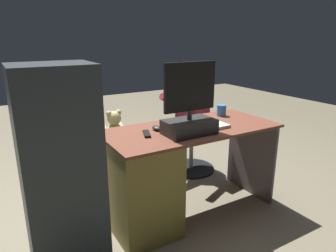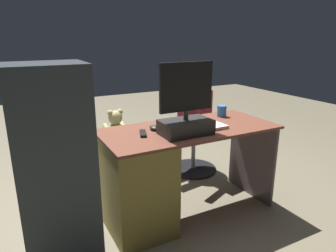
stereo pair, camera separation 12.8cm
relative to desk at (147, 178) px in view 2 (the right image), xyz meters
The scene contains 13 objects.
ground_plane 0.65m from the desk, 135.11° to the right, with size 10.00×10.00×0.00m, color #736953.
desk is the anchor object (origin of this frame).
monitor 0.57m from the desk, 154.53° to the left, with size 0.42×0.23×0.52m.
keyboard 0.54m from the desk, 166.55° to the right, with size 0.42×0.14×0.02m, color black.
computer_mouse 0.39m from the desk, 142.06° to the right, with size 0.06×0.10×0.04m, color #272C27.
cup 0.91m from the desk, 168.36° to the right, with size 0.08×0.08×0.10m, color #3372BF.
tv_remote 0.36m from the desk, 25.78° to the right, with size 0.04×0.15×0.02m, color black.
notebook_binder 0.63m from the desk, behind, with size 0.22×0.30×0.02m, color beige.
office_chair_teddy 0.82m from the desk, 92.16° to the right, with size 0.46×0.46×0.44m.
teddy_bear 0.85m from the desk, 92.13° to the right, with size 0.22×0.22×0.31m.
visitor_chair 1.10m from the desk, 141.28° to the right, with size 0.51×0.51×0.44m.
person 1.05m from the desk, 137.28° to the right, with size 0.59×0.52×1.09m.
equipment_rack 0.72m from the desk, 12.09° to the left, with size 0.44×0.36×1.29m, color #293033.
Camera 2 is at (1.21, 2.31, 1.43)m, focal length 32.61 mm.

